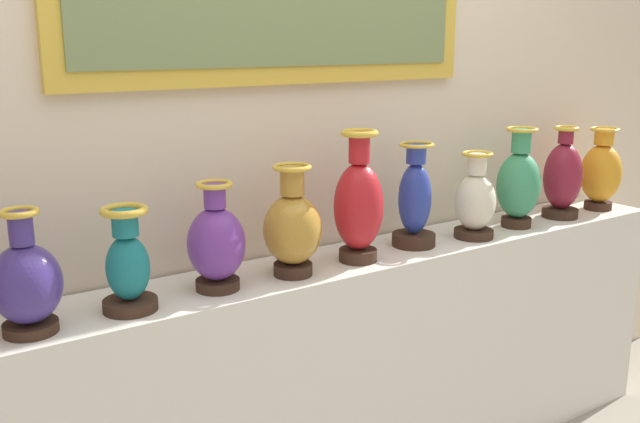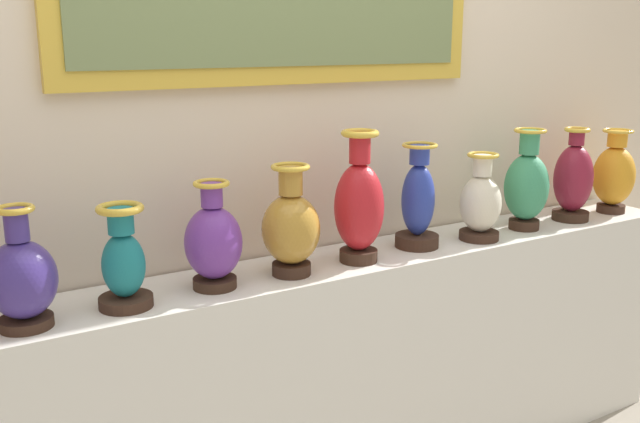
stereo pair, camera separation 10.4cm
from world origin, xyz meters
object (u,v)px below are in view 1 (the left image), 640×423
(vase_ochre, at_px, (293,228))
(vase_cobalt, at_px, (415,203))
(vase_ivory, at_px, (475,202))
(vase_jade, at_px, (519,184))
(vase_burgundy, at_px, (563,178))
(vase_crimson, at_px, (359,205))
(vase_amber, at_px, (601,172))
(vase_teal, at_px, (128,265))
(vase_violet, at_px, (216,244))
(vase_indigo, at_px, (26,283))

(vase_ochre, height_order, vase_cobalt, vase_cobalt)
(vase_ivory, bearing_deg, vase_cobalt, 169.76)
(vase_cobalt, height_order, vase_jade, vase_jade)
(vase_ochre, bearing_deg, vase_burgundy, 0.39)
(vase_ivory, bearing_deg, vase_crimson, 178.48)
(vase_cobalt, bearing_deg, vase_amber, -1.57)
(vase_amber, bearing_deg, vase_teal, -179.73)
(vase_ivory, bearing_deg, vase_amber, 1.31)
(vase_violet, bearing_deg, vase_jade, -0.27)
(vase_crimson, bearing_deg, vase_jade, 0.31)
(vase_crimson, bearing_deg, vase_teal, -179.56)
(vase_indigo, xyz_separation_m, vase_cobalt, (1.35, 0.05, 0.03))
(vase_indigo, height_order, vase_cobalt, vase_cobalt)
(vase_ochre, bearing_deg, vase_teal, -179.68)
(vase_cobalt, bearing_deg, vase_ivory, -10.24)
(vase_ochre, height_order, vase_crimson, vase_crimson)
(vase_cobalt, distance_m, vase_jade, 0.52)
(vase_ochre, distance_m, vase_cobalt, 0.54)
(vase_crimson, xyz_separation_m, vase_jade, (0.80, 0.00, -0.02))
(vase_violet, relative_size, vase_burgundy, 0.86)
(vase_violet, xyz_separation_m, vase_cobalt, (0.80, 0.02, 0.02))
(vase_cobalt, xyz_separation_m, vase_burgundy, (0.80, -0.03, 0.01))
(vase_cobalt, bearing_deg, vase_jade, -3.12)
(vase_jade, bearing_deg, vase_teal, -179.62)
(vase_crimson, xyz_separation_m, vase_amber, (1.34, 0.00, -0.03))
(vase_ochre, relative_size, vase_cobalt, 0.95)
(vase_ochre, distance_m, vase_crimson, 0.27)
(vase_crimson, distance_m, vase_amber, 1.34)
(vase_indigo, bearing_deg, vase_ivory, -0.02)
(vase_violet, relative_size, vase_amber, 0.92)
(vase_crimson, height_order, vase_ivory, vase_crimson)
(vase_violet, distance_m, vase_jade, 1.33)
(vase_jade, bearing_deg, vase_burgundy, 0.33)
(vase_teal, distance_m, vase_burgundy, 1.88)
(vase_ochre, distance_m, vase_amber, 1.60)
(vase_crimson, bearing_deg, vase_ivory, -1.52)
(vase_cobalt, height_order, vase_ivory, vase_cobalt)
(vase_ochre, height_order, vase_ivory, vase_ochre)
(vase_indigo, height_order, vase_jade, vase_jade)
(vase_teal, xyz_separation_m, vase_jade, (1.60, 0.01, 0.05))
(vase_jade, relative_size, vase_burgundy, 1.04)
(vase_jade, xyz_separation_m, vase_amber, (0.54, -0.00, -0.01))
(vase_indigo, relative_size, vase_cobalt, 0.87)
(vase_jade, bearing_deg, vase_crimson, -179.69)
(vase_jade, distance_m, vase_burgundy, 0.28)
(vase_ivory, bearing_deg, vase_teal, 179.65)
(vase_crimson, bearing_deg, vase_indigo, -179.26)
(vase_amber, bearing_deg, vase_indigo, -179.58)
(vase_indigo, distance_m, vase_teal, 0.27)
(vase_jade, bearing_deg, vase_ochre, -179.59)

